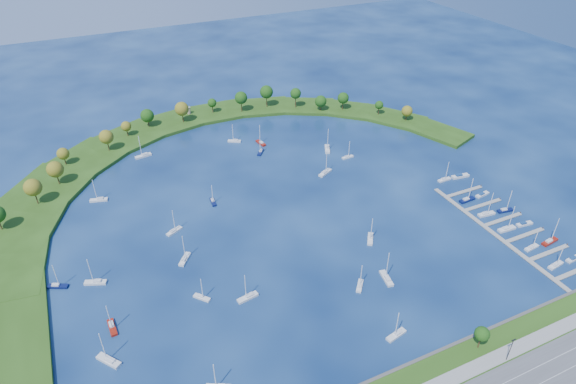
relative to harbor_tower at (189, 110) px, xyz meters
name	(u,v)px	position (x,y,z in m)	size (l,w,h in m)	color
ground	(283,206)	(13.70, -121.32, -4.42)	(700.00, 700.00, 0.00)	#071942
breakwater	(167,178)	(-32.63, -72.61, -3.43)	(286.74, 247.64, 2.00)	#264612
breakwater_trees	(198,123)	(-2.84, -34.16, 6.13)	(244.09, 88.37, 15.26)	#382314
harbor_tower	(189,110)	(0.00, 0.00, 0.00)	(2.60, 2.60, 4.74)	gray
dock_system	(506,230)	(99.00, -182.32, -4.07)	(24.28, 82.00, 1.60)	gray
moored_boat_0	(143,155)	(-38.92, -42.24, -3.46)	(9.70, 4.21, 13.80)	silver
moored_boat_1	(325,172)	(47.20, -103.13, -3.46)	(9.52, 6.61, 13.75)	silver
moored_boat_2	(396,334)	(17.08, -211.31, -3.51)	(8.60, 3.96, 12.20)	silver
moored_boat_3	(348,157)	(67.38, -93.22, -3.56)	(7.13, 2.26, 10.37)	silver
moored_boat_5	(109,360)	(-77.53, -179.35, -3.46)	(7.75, 9.08, 13.80)	silver
moored_boat_6	(174,231)	(-40.11, -118.90, -3.52)	(8.16, 5.64, 11.79)	silver
moored_boat_7	(248,297)	(-24.39, -171.87, -3.50)	(8.85, 3.76, 12.60)	silver
moored_boat_8	(360,285)	(18.35, -184.82, -3.55)	(6.25, 6.85, 10.67)	silver
moored_boat_9	(327,148)	(61.37, -79.85, -3.45)	(6.64, 9.82, 14.13)	silver
moored_boat_10	(99,199)	(-68.08, -77.97, -3.50)	(8.90, 4.58, 12.60)	silver
moored_boat_11	(213,201)	(-16.76, -103.76, -3.55)	(2.66, 7.37, 10.61)	#0A1343
moored_boat_12	(112,327)	(-74.37, -164.83, -3.51)	(2.74, 8.41, 12.20)	maroon
moored_boat_13	(387,278)	(30.34, -185.94, -3.47)	(4.16, 9.41, 13.37)	silver
moored_boat_14	(202,297)	(-40.63, -164.35, -3.56)	(6.09, 6.70, 10.42)	silver
moored_boat_15	(234,140)	(15.05, -47.00, -3.52)	(8.00, 5.88, 11.68)	silver
moored_boat_16	(96,282)	(-76.90, -138.31, -3.49)	(8.95, 5.54, 12.75)	silver
moored_boat_17	(58,286)	(-90.86, -134.15, -3.52)	(8.15, 5.50, 11.73)	#0A1343
moored_boat_18	(370,238)	(38.38, -161.59, -3.50)	(6.81, 8.21, 12.37)	silver
moored_boat_19	(261,152)	(24.18, -66.63, -3.54)	(6.36, 7.38, 11.25)	#0A1343
moored_boat_20	(185,259)	(-40.78, -139.82, -3.50)	(7.04, 8.19, 12.48)	silver
moored_boat_21	(261,142)	(28.58, -56.24, -3.51)	(3.86, 8.61, 12.23)	maroon
docked_boat_0	(556,265)	(99.22, -209.25, -3.52)	(8.20, 3.26, 11.73)	silver
docked_boat_1	(574,258)	(109.68, -209.58, -3.82)	(8.19, 2.81, 1.64)	silver
docked_boat_2	(532,247)	(99.23, -196.65, -3.54)	(7.65, 2.85, 10.98)	silver
docked_boat_3	(550,241)	(109.71, -197.16, -3.48)	(9.17, 3.56, 13.13)	maroon
docked_boat_4	(507,228)	(99.20, -182.23, -3.48)	(9.06, 2.91, 13.16)	silver
docked_boat_5	(524,224)	(109.68, -182.82, -3.82)	(8.25, 3.09, 1.64)	silver
docked_boat_6	(486,214)	(99.21, -169.40, -3.50)	(8.84, 3.34, 12.68)	silver
docked_boat_7	(505,210)	(109.72, -170.88, -3.52)	(8.38, 3.60, 11.92)	#0A1343
docked_boat_8	(467,199)	(99.21, -156.12, -3.48)	(9.00, 2.97, 13.06)	#0A1343
docked_boat_9	(482,194)	(109.68, -155.66, -3.81)	(8.45, 3.45, 1.67)	silver
docked_boat_10	(444,179)	(101.63, -136.15, -3.53)	(7.79, 2.40, 11.36)	silver
docked_boat_11	(460,176)	(111.56, -137.07, -3.68)	(10.10, 3.85, 2.01)	silver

